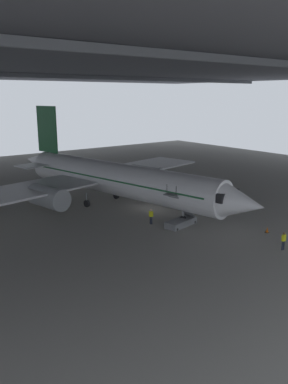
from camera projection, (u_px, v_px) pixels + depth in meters
name	position (u px, v px, depth m)	size (l,w,h in m)	color
ground_plane	(147.00, 210.00, 48.14)	(110.00, 110.00, 0.00)	gray
hangar_structure	(87.00, 64.00, 54.32)	(121.00, 99.00, 18.72)	#4C4F54
airplane_main	(114.00, 178.00, 49.11)	(38.92, 39.75, 12.36)	white
boarding_stairs	(181.00, 219.00, 42.24)	(4.57, 2.26, 4.84)	slate
crew_worker_near_nose	(284.00, 240.00, 35.54)	(0.54, 0.27, 1.73)	#232838
crew_worker_by_stairs	(151.00, 216.00, 42.71)	(0.33, 0.52, 1.72)	#232838
traffic_cone_orange	(267.00, 230.00, 40.23)	(0.36, 0.36, 0.60)	black
baggage_tug	(45.00, 195.00, 53.32)	(2.06, 2.50, 0.90)	yellow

